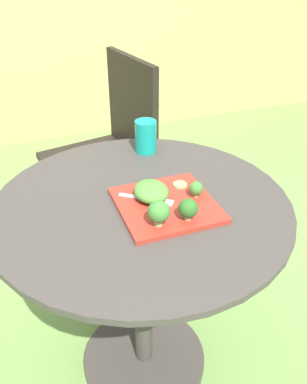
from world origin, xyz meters
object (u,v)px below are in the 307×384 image
fork (151,200)px  patio_chair (113,140)px  salad_plate (166,205)px  drinking_glass (146,138)px

fork → patio_chair: bearing=82.4°
patio_chair → salad_plate: (-0.08, -0.86, 0.20)m
salad_plate → fork: fork is taller
patio_chair → fork: size_ratio=6.71×
salad_plate → fork: 0.04m
patio_chair → drinking_glass: (-0.01, -0.52, 0.24)m
patio_chair → salad_plate: size_ratio=3.47×
patio_chair → salad_plate: patio_chair is taller
salad_plate → drinking_glass: size_ratio=2.36×
patio_chair → drinking_glass: bearing=-91.6°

